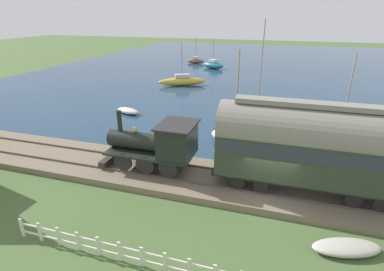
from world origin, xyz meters
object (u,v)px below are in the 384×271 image
(beached_dinghy, at_px, (346,247))
(sailboat_red, at_px, (258,103))
(passenger_coach, at_px, (311,144))
(sailboat_teal, at_px, (213,65))
(sailboat_brown, at_px, (196,61))
(sailboat_black, at_px, (341,132))
(rowboat_far_out, at_px, (128,111))
(sailboat_yellow, at_px, (182,81))
(rowboat_near_shore, at_px, (262,121))
(rowboat_mid_harbor, at_px, (171,132))
(sailboat_white, at_px, (235,137))
(steam_locomotive, at_px, (160,142))

(beached_dinghy, bearing_deg, sailboat_red, 15.78)
(passenger_coach, bearing_deg, beached_dinghy, -156.04)
(sailboat_teal, bearing_deg, sailboat_brown, 67.18)
(sailboat_teal, xyz_separation_m, sailboat_black, (-28.24, -16.63, 0.06))
(rowboat_far_out, bearing_deg, sailboat_red, -48.10)
(passenger_coach, height_order, sailboat_black, sailboat_black)
(sailboat_teal, distance_m, beached_dinghy, 43.43)
(sailboat_black, bearing_deg, sailboat_yellow, 85.47)
(rowboat_near_shore, bearing_deg, beached_dinghy, 143.08)
(rowboat_mid_harbor, bearing_deg, rowboat_near_shore, -104.99)
(rowboat_far_out, height_order, beached_dinghy, rowboat_far_out)
(sailboat_white, xyz_separation_m, sailboat_teal, (31.41, 9.10, 0.01))
(sailboat_teal, bearing_deg, rowboat_mid_harbor, -150.60)
(sailboat_white, relative_size, rowboat_far_out, 2.51)
(sailboat_yellow, distance_m, sailboat_red, 12.99)
(steam_locomotive, distance_m, sailboat_brown, 42.82)
(sailboat_black, relative_size, beached_dinghy, 2.17)
(sailboat_white, distance_m, sailboat_yellow, 20.00)
(sailboat_brown, relative_size, rowboat_mid_harbor, 1.93)
(sailboat_black, distance_m, rowboat_mid_harbor, 13.05)
(passenger_coach, relative_size, sailboat_yellow, 1.54)
(sailboat_yellow, height_order, rowboat_far_out, sailboat_yellow)
(passenger_coach, relative_size, beached_dinghy, 3.17)
(rowboat_near_shore, height_order, beached_dinghy, beached_dinghy)
(sailboat_white, bearing_deg, rowboat_far_out, 90.33)
(sailboat_brown, height_order, rowboat_far_out, sailboat_brown)
(sailboat_brown, relative_size, sailboat_teal, 0.98)
(sailboat_white, relative_size, sailboat_teal, 1.33)
(rowboat_far_out, bearing_deg, rowboat_near_shore, -68.73)
(steam_locomotive, xyz_separation_m, passenger_coach, (0.00, -8.05, 0.93))
(sailboat_brown, height_order, sailboat_yellow, sailboat_yellow)
(sailboat_white, distance_m, rowboat_mid_harbor, 5.28)
(sailboat_red, height_order, rowboat_mid_harbor, sailboat_red)
(steam_locomotive, bearing_deg, sailboat_red, -14.99)
(sailboat_yellow, distance_m, sailboat_black, 22.52)
(sailboat_white, height_order, sailboat_teal, sailboat_white)
(steam_locomotive, xyz_separation_m, sailboat_white, (5.68, -3.46, -1.54))
(rowboat_far_out, xyz_separation_m, beached_dinghy, (-13.64, -17.28, -0.07))
(sailboat_yellow, relative_size, rowboat_far_out, 2.26)
(sailboat_white, bearing_deg, sailboat_brown, 42.62)
(beached_dinghy, bearing_deg, rowboat_mid_harbor, 49.34)
(sailboat_teal, distance_m, sailboat_black, 32.77)
(steam_locomotive, bearing_deg, sailboat_black, -51.18)
(sailboat_brown, xyz_separation_m, rowboat_mid_harbor, (-35.35, -8.33, -0.31))
(sailboat_white, height_order, rowboat_far_out, sailboat_white)
(sailboat_white, relative_size, sailboat_red, 0.80)
(sailboat_teal, bearing_deg, sailboat_black, -127.24)
(sailboat_brown, height_order, beached_dinghy, sailboat_brown)
(sailboat_red, bearing_deg, beached_dinghy, -173.59)
(steam_locomotive, xyz_separation_m, sailboat_black, (8.85, -10.99, -1.48))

